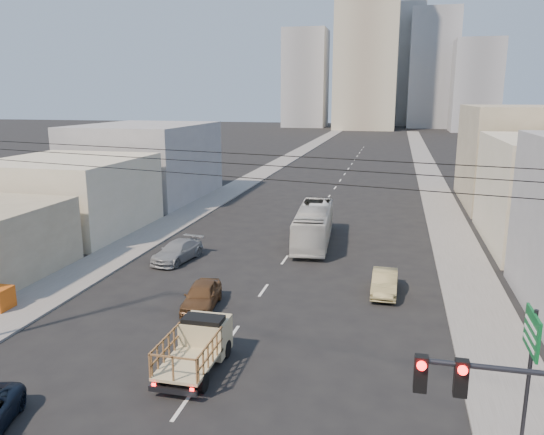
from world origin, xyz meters
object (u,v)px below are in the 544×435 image
at_px(green_sign, 530,350).
at_px(flatbed_pickup, 196,344).
at_px(sedan_tan, 385,282).
at_px(city_bus, 314,225).
at_px(sedan_brown, 202,296).
at_px(sedan_grey, 177,251).

bearing_deg(green_sign, flatbed_pickup, 164.77).
bearing_deg(sedan_tan, green_sign, -71.68).
relative_size(city_bus, sedan_brown, 2.53).
height_order(sedan_brown, green_sign, green_sign).
bearing_deg(sedan_tan, city_bus, 120.53).
height_order(sedan_grey, green_sign, green_sign).
height_order(city_bus, green_sign, green_sign).
xyz_separation_m(flatbed_pickup, city_bus, (1.70, 20.10, 0.32)).
distance_m(sedan_tan, sedan_grey, 14.21).
height_order(flatbed_pickup, green_sign, green_sign).
bearing_deg(green_sign, city_bus, 113.12).
bearing_deg(sedan_brown, sedan_grey, 114.13).
bearing_deg(sedan_tan, sedan_grey, 168.11).
xyz_separation_m(flatbed_pickup, green_sign, (11.63, -3.17, 2.65)).
distance_m(flatbed_pickup, sedan_brown, 6.46).
relative_size(flatbed_pickup, sedan_brown, 1.10).
bearing_deg(flatbed_pickup, city_bus, 85.17).
bearing_deg(flatbed_pickup, sedan_grey, 116.06).
bearing_deg(sedan_grey, sedan_brown, -49.09).
height_order(sedan_tan, green_sign, green_sign).
bearing_deg(city_bus, sedan_tan, -63.99).
height_order(flatbed_pickup, city_bus, city_bus).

